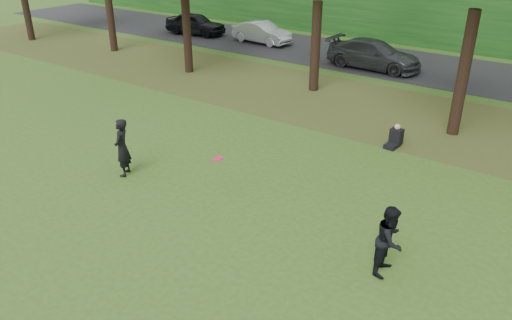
{
  "coord_description": "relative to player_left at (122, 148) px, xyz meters",
  "views": [
    {
      "loc": [
        8.14,
        -6.37,
        7.4
      ],
      "look_at": [
        0.81,
        3.86,
        1.3
      ],
      "focal_mm": 35.0,
      "sensor_mm": 36.0,
      "label": 1
    }
  ],
  "objects": [
    {
      "name": "far_hedge",
      "position": [
        3.54,
        24.27,
        1.55
      ],
      "size": [
        70.0,
        3.0,
        5.0
      ],
      "primitive_type": "cube",
      "color": "#124114",
      "rests_on": "ground"
    },
    {
      "name": "seated_person",
      "position": [
        6.17,
        7.16,
        -0.63
      ],
      "size": [
        0.47,
        0.76,
        0.83
      ],
      "rotation": [
        0.0,
        0.0,
        -0.09
      ],
      "color": "black",
      "rests_on": "ground"
    },
    {
      "name": "ground",
      "position": [
        3.54,
        -2.73,
        -0.95
      ],
      "size": [
        120.0,
        120.0,
        0.0
      ],
      "primitive_type": "plane",
      "color": "#365019",
      "rests_on": "ground"
    },
    {
      "name": "street",
      "position": [
        3.54,
        18.27,
        -0.94
      ],
      "size": [
        70.0,
        7.0,
        0.02
      ],
      "primitive_type": "cube",
      "color": "black",
      "rests_on": "ground"
    },
    {
      "name": "parked_cars",
      "position": [
        2.33,
        17.2,
        -0.22
      ],
      "size": [
        36.09,
        3.48,
        1.5
      ],
      "color": "black",
      "rests_on": "street"
    },
    {
      "name": "frisbee",
      "position": [
        3.66,
        0.3,
        0.52
      ],
      "size": [
        0.35,
        0.35,
        0.08
      ],
      "color": "#F31453",
      "rests_on": "ground"
    },
    {
      "name": "player_right",
      "position": [
        8.7,
        0.25,
        -0.09
      ],
      "size": [
        0.67,
        0.85,
        1.72
      ],
      "primitive_type": "imported",
      "rotation": [
        0.0,
        0.0,
        1.6
      ],
      "color": "black",
      "rests_on": "ground"
    },
    {
      "name": "leaf_litter",
      "position": [
        3.54,
        10.27,
        -0.94
      ],
      "size": [
        60.0,
        7.0,
        0.01
      ],
      "primitive_type": "cube",
      "color": "#443818",
      "rests_on": "ground"
    },
    {
      "name": "player_left",
      "position": [
        0.0,
        0.0,
        0.0
      ],
      "size": [
        0.73,
        0.82,
        1.89
      ],
      "primitive_type": "imported",
      "rotation": [
        0.0,
        0.0,
        -1.06
      ],
      "color": "black",
      "rests_on": "ground"
    }
  ]
}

